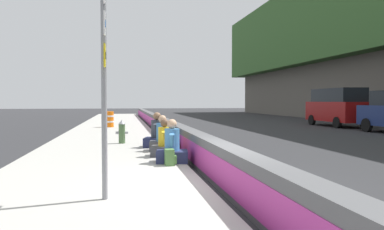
{
  "coord_description": "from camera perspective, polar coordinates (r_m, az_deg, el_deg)",
  "views": [
    {
      "loc": [
        -7.18,
        2.02,
        1.73
      ],
      "look_at": [
        7.05,
        -0.57,
        1.19
      ],
      "focal_mm": 35.64,
      "sensor_mm": 36.0,
      "label": 1
    }
  ],
  "objects": [
    {
      "name": "route_sign_post",
      "position": [
        6.28,
        -12.99,
        6.67
      ],
      "size": [
        0.44,
        0.09,
        3.6
      ],
      "color": "gray",
      "rests_on": "sidewalk_strip"
    },
    {
      "name": "backpack",
      "position": [
        9.47,
        -3.33,
        -6.35
      ],
      "size": [
        0.32,
        0.28,
        0.4
      ],
      "color": "#4C7A3D",
      "rests_on": "sidewalk_strip"
    },
    {
      "name": "jersey_barrier",
      "position": [
        7.58,
        5.33,
        -7.8
      ],
      "size": [
        76.0,
        0.45,
        0.85
      ],
      "color": "#545456",
      "rests_on": "ground_plane"
    },
    {
      "name": "seated_person_far",
      "position": [
        13.18,
        -5.25,
        -3.16
      ],
      "size": [
        0.92,
        1.01,
        1.2
      ],
      "color": "#23284C",
      "rests_on": "sidewalk_strip"
    },
    {
      "name": "fire_hydrant",
      "position": [
        14.48,
        -10.45,
        -2.42
      ],
      "size": [
        0.26,
        0.46,
        0.88
      ],
      "color": "#47663D",
      "rests_on": "sidewalk_strip"
    },
    {
      "name": "ground_plane",
      "position": [
        7.66,
        5.35,
        -10.93
      ],
      "size": [
        160.0,
        160.0,
        0.0
      ],
      "primitive_type": "plane",
      "color": "#2B2B2D",
      "rests_on": "ground"
    },
    {
      "name": "parked_car_fourth",
      "position": [
        27.49,
        20.89,
        1.21
      ],
      "size": [
        5.1,
        2.11,
        2.56
      ],
      "color": "maroon",
      "rests_on": "ground_plane"
    },
    {
      "name": "seated_person_middle",
      "position": [
        11.02,
        -4.12,
        -4.41
      ],
      "size": [
        0.78,
        0.87,
        1.07
      ],
      "color": "#424247",
      "rests_on": "sidewalk_strip"
    },
    {
      "name": "seated_person_rear",
      "position": [
        12.21,
        -4.45,
        -3.68
      ],
      "size": [
        0.79,
        0.89,
        1.13
      ],
      "color": "#424247",
      "rests_on": "sidewalk_strip"
    },
    {
      "name": "seated_person_foreground",
      "position": [
        9.9,
        -3.0,
        -5.06
      ],
      "size": [
        0.79,
        0.89,
        1.12
      ],
      "color": "#23284C",
      "rests_on": "sidewalk_strip"
    },
    {
      "name": "construction_barrel",
      "position": [
        23.52,
        -12.27,
        -0.62
      ],
      "size": [
        0.54,
        0.54,
        0.95
      ],
      "color": "orange",
      "rests_on": "sidewalk_strip"
    },
    {
      "name": "sidewalk_strip",
      "position": [
        7.4,
        -15.2,
        -10.91
      ],
      "size": [
        80.0,
        4.4,
        0.14
      ],
      "primitive_type": "cube",
      "color": "#A8A59E",
      "rests_on": "ground_plane"
    }
  ]
}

